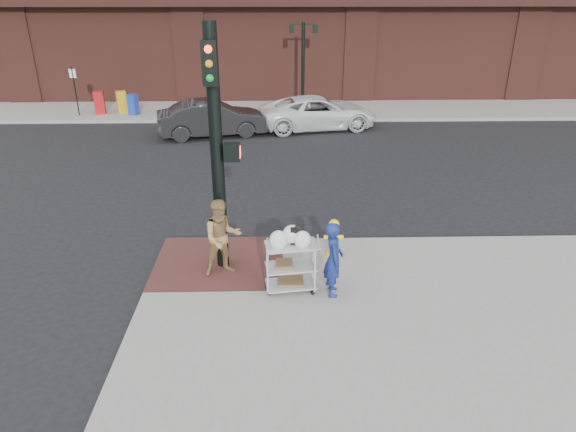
{
  "coord_description": "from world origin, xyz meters",
  "views": [
    {
      "loc": [
        0.67,
        -9.02,
        5.74
      ],
      "look_at": [
        0.92,
        0.89,
        1.25
      ],
      "focal_mm": 32.0,
      "sensor_mm": 36.0,
      "label": 1
    }
  ],
  "objects_px": {
    "sedan_dark": "(212,119)",
    "minivan_white": "(318,113)",
    "traffic_signal_pole": "(217,146)",
    "fire_hydrant": "(334,238)",
    "woman_blue": "(333,259)",
    "pedestrian_tan": "(222,238)",
    "lamp_post": "(303,57)",
    "utility_cart": "(291,262)"
  },
  "relations": [
    {
      "from": "lamp_post",
      "to": "pedestrian_tan",
      "type": "xyz_separation_m",
      "value": [
        -2.45,
        -15.56,
        -1.64
      ]
    },
    {
      "from": "pedestrian_tan",
      "to": "minivan_white",
      "type": "xyz_separation_m",
      "value": [
        2.96,
        12.43,
        -0.28
      ]
    },
    {
      "from": "utility_cart",
      "to": "fire_hydrant",
      "type": "height_order",
      "value": "utility_cart"
    },
    {
      "from": "sedan_dark",
      "to": "traffic_signal_pole",
      "type": "bearing_deg",
      "value": 174.11
    },
    {
      "from": "utility_cart",
      "to": "fire_hydrant",
      "type": "bearing_deg",
      "value": 53.54
    },
    {
      "from": "pedestrian_tan",
      "to": "fire_hydrant",
      "type": "xyz_separation_m",
      "value": [
        2.38,
        0.66,
        -0.36
      ]
    },
    {
      "from": "fire_hydrant",
      "to": "sedan_dark",
      "type": "bearing_deg",
      "value": 109.8
    },
    {
      "from": "sedan_dark",
      "to": "utility_cart",
      "type": "height_order",
      "value": "utility_cart"
    },
    {
      "from": "lamp_post",
      "to": "minivan_white",
      "type": "bearing_deg",
      "value": -80.66
    },
    {
      "from": "lamp_post",
      "to": "fire_hydrant",
      "type": "xyz_separation_m",
      "value": [
        -0.07,
        -14.91,
        -2.0
      ]
    },
    {
      "from": "fire_hydrant",
      "to": "woman_blue",
      "type": "bearing_deg",
      "value": -96.5
    },
    {
      "from": "sedan_dark",
      "to": "minivan_white",
      "type": "distance_m",
      "value": 4.56
    },
    {
      "from": "traffic_signal_pole",
      "to": "woman_blue",
      "type": "xyz_separation_m",
      "value": [
        2.24,
        -1.17,
        -1.92
      ]
    },
    {
      "from": "minivan_white",
      "to": "traffic_signal_pole",
      "type": "bearing_deg",
      "value": 155.56
    },
    {
      "from": "lamp_post",
      "to": "sedan_dark",
      "type": "bearing_deg",
      "value": -132.73
    },
    {
      "from": "pedestrian_tan",
      "to": "utility_cart",
      "type": "distance_m",
      "value": 1.57
    },
    {
      "from": "traffic_signal_pole",
      "to": "fire_hydrant",
      "type": "distance_m",
      "value": 3.29
    },
    {
      "from": "minivan_white",
      "to": "utility_cart",
      "type": "xyz_separation_m",
      "value": [
        -1.57,
        -13.11,
        0.07
      ]
    },
    {
      "from": "woman_blue",
      "to": "pedestrian_tan",
      "type": "xyz_separation_m",
      "value": [
        -2.21,
        0.83,
        0.07
      ]
    },
    {
      "from": "lamp_post",
      "to": "traffic_signal_pole",
      "type": "relative_size",
      "value": 0.8
    },
    {
      "from": "traffic_signal_pole",
      "to": "woman_blue",
      "type": "relative_size",
      "value": 3.27
    },
    {
      "from": "utility_cart",
      "to": "pedestrian_tan",
      "type": "bearing_deg",
      "value": 154.09
    },
    {
      "from": "lamp_post",
      "to": "sedan_dark",
      "type": "distance_m",
      "value": 6.07
    },
    {
      "from": "lamp_post",
      "to": "pedestrian_tan",
      "type": "height_order",
      "value": "lamp_post"
    },
    {
      "from": "lamp_post",
      "to": "utility_cart",
      "type": "bearing_deg",
      "value": -93.71
    },
    {
      "from": "fire_hydrant",
      "to": "lamp_post",
      "type": "bearing_deg",
      "value": 89.74
    },
    {
      "from": "pedestrian_tan",
      "to": "fire_hydrant",
      "type": "relative_size",
      "value": 1.82
    },
    {
      "from": "traffic_signal_pole",
      "to": "sedan_dark",
      "type": "bearing_deg",
      "value": 97.44
    },
    {
      "from": "lamp_post",
      "to": "woman_blue",
      "type": "xyz_separation_m",
      "value": [
        -0.24,
        -16.39,
        -1.7
      ]
    },
    {
      "from": "pedestrian_tan",
      "to": "sedan_dark",
      "type": "relative_size",
      "value": 0.38
    },
    {
      "from": "woman_blue",
      "to": "fire_hydrant",
      "type": "distance_m",
      "value": 1.52
    },
    {
      "from": "sedan_dark",
      "to": "fire_hydrant",
      "type": "bearing_deg",
      "value": -173.52
    },
    {
      "from": "traffic_signal_pole",
      "to": "utility_cart",
      "type": "height_order",
      "value": "traffic_signal_pole"
    },
    {
      "from": "sedan_dark",
      "to": "fire_hydrant",
      "type": "distance_m",
      "value": 11.34
    },
    {
      "from": "woman_blue",
      "to": "lamp_post",
      "type": "bearing_deg",
      "value": -0.29
    },
    {
      "from": "traffic_signal_pole",
      "to": "fire_hydrant",
      "type": "bearing_deg",
      "value": 7.55
    },
    {
      "from": "traffic_signal_pole",
      "to": "sedan_dark",
      "type": "height_order",
      "value": "traffic_signal_pole"
    },
    {
      "from": "sedan_dark",
      "to": "minivan_white",
      "type": "bearing_deg",
      "value": -89.35
    },
    {
      "from": "woman_blue",
      "to": "pedestrian_tan",
      "type": "relative_size",
      "value": 0.92
    },
    {
      "from": "utility_cart",
      "to": "minivan_white",
      "type": "bearing_deg",
      "value": 83.17
    },
    {
      "from": "sedan_dark",
      "to": "utility_cart",
      "type": "relative_size",
      "value": 3.25
    },
    {
      "from": "minivan_white",
      "to": "fire_hydrant",
      "type": "distance_m",
      "value": 11.79
    }
  ]
}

